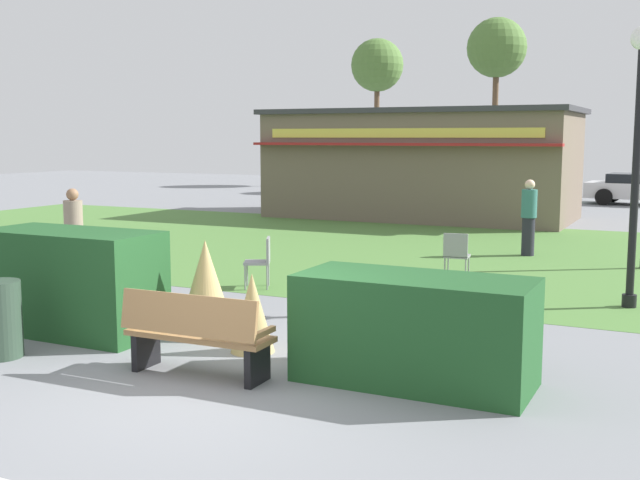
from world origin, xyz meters
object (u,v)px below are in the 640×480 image
at_px(lamppost_mid, 638,133).
at_px(cafe_chair_east, 456,253).
at_px(park_bench, 196,334).
at_px(cafe_chair_west, 262,258).
at_px(parked_car_west_slot, 503,185).
at_px(person_strolling, 74,233).
at_px(tree_right_bg, 497,49).
at_px(food_kiosk, 421,164).
at_px(person_standing, 529,217).
at_px(tree_center_bg, 377,66).

height_order(lamppost_mid, cafe_chair_east, lamppost_mid).
height_order(park_bench, cafe_chair_west, park_bench).
distance_m(cafe_chair_west, parked_car_west_slot, 20.96).
bearing_deg(person_strolling, tree_right_bg, -122.50).
distance_m(food_kiosk, tree_right_bg, 14.15).
relative_size(cafe_chair_east, person_strolling, 0.53).
distance_m(cafe_chair_east, person_strolling, 7.02).
relative_size(cafe_chair_west, tree_right_bg, 0.11).
xyz_separation_m(food_kiosk, tree_right_bg, (-0.81, 13.23, 4.95)).
height_order(cafe_chair_west, person_standing, person_standing).
bearing_deg(tree_right_bg, park_bench, -82.34).
xyz_separation_m(person_strolling, tree_center_bg, (-5.56, 28.74, 5.47)).
relative_size(food_kiosk, tree_center_bg, 1.26).
bearing_deg(tree_center_bg, cafe_chair_west, -72.03).
relative_size(park_bench, lamppost_mid, 0.40).
relative_size(cafe_chair_east, parked_car_west_slot, 0.21).
xyz_separation_m(food_kiosk, tree_center_bg, (-7.66, 15.21, 4.58)).
bearing_deg(food_kiosk, cafe_chair_west, -83.73).
height_order(person_standing, parked_car_west_slot, person_standing).
bearing_deg(tree_center_bg, parked_car_west_slot, -39.49).
distance_m(food_kiosk, cafe_chair_east, 11.48).
height_order(lamppost_mid, parked_car_west_slot, lamppost_mid).
xyz_separation_m(cafe_chair_west, person_strolling, (-3.50, -0.83, 0.33)).
bearing_deg(lamppost_mid, cafe_chair_west, -169.17).
bearing_deg(cafe_chair_west, lamppost_mid, 10.83).
distance_m(person_strolling, person_standing, 9.60).
bearing_deg(food_kiosk, cafe_chair_east, -68.09).
height_order(cafe_chair_west, parked_car_west_slot, parked_car_west_slot).
height_order(food_kiosk, tree_right_bg, tree_right_bg).
height_order(person_strolling, person_standing, same).
bearing_deg(lamppost_mid, parked_car_west_slot, 108.19).
distance_m(cafe_chair_east, person_standing, 3.77).
distance_m(cafe_chair_east, tree_right_bg, 25.12).
height_order(park_bench, lamppost_mid, lamppost_mid).
distance_m(person_strolling, parked_car_west_slot, 21.97).
relative_size(park_bench, person_standing, 1.01).
distance_m(parked_car_west_slot, tree_right_bg, 8.01).
bearing_deg(tree_right_bg, cafe_chair_east, -77.99).
distance_m(food_kiosk, person_standing, 8.45).
bearing_deg(person_standing, cafe_chair_west, -148.37).
bearing_deg(parked_car_west_slot, tree_center_bg, 140.51).
relative_size(lamppost_mid, tree_center_bg, 0.55).
bearing_deg(food_kiosk, parked_car_west_slot, 84.53).
bearing_deg(cafe_chair_east, food_kiosk, 111.91).
bearing_deg(cafe_chair_west, food_kiosk, 96.27).
relative_size(cafe_chair_west, parked_car_west_slot, 0.21).
xyz_separation_m(parked_car_west_slot, tree_right_bg, (-1.60, 4.98, 6.07)).
xyz_separation_m(park_bench, cafe_chair_east, (0.94, 6.86, 0.05)).
height_order(park_bench, food_kiosk, food_kiosk).
xyz_separation_m(park_bench, person_standing, (1.51, 10.57, 0.38)).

